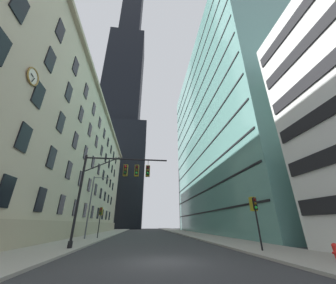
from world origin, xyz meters
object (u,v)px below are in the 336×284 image
object	(u,v)px
traffic_light_far_left	(101,213)
street_lamppost	(93,200)
traffic_signal_mast	(120,178)
fire_hydrant	(336,252)
traffic_light_near_right	(254,207)

from	to	relation	value
traffic_light_far_left	street_lamppost	size ratio (longest dim) A/B	0.49
traffic_signal_mast	street_lamppost	world-z (taller)	street_lamppost
traffic_light_far_left	fire_hydrant	bearing A→B (deg)	-51.76
traffic_signal_mast	fire_hydrant	distance (m)	15.15
traffic_light_near_right	fire_hydrant	bearing A→B (deg)	-77.50
fire_hydrant	street_lamppost	bearing A→B (deg)	132.29
traffic_signal_mast	traffic_light_near_right	bearing A→B (deg)	-16.00
traffic_light_near_right	fire_hydrant	xyz separation A→B (m)	(1.06, -4.80, -2.48)
traffic_signal_mast	traffic_light_far_left	xyz separation A→B (m)	(-3.74, 11.89, -2.48)
traffic_light_near_right	street_lamppost	world-z (taller)	street_lamppost
traffic_signal_mast	traffic_light_near_right	world-z (taller)	traffic_signal_mast
traffic_signal_mast	traffic_light_far_left	world-z (taller)	traffic_signal_mast
fire_hydrant	traffic_signal_mast	bearing A→B (deg)	146.34
traffic_signal_mast	fire_hydrant	xyz separation A→B (m)	(11.86, -7.90, -5.16)
street_lamppost	fire_hydrant	world-z (taller)	street_lamppost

